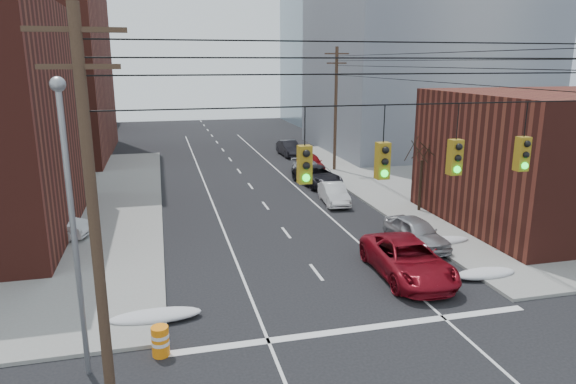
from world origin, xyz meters
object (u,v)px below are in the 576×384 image
parked_car_a (416,232)px  lot_car_b (40,196)px  lot_car_a (49,226)px  construction_barrel (160,341)px  parked_car_d (309,171)px  parked_car_c (317,176)px  red_pickup (408,259)px  parked_car_e (310,162)px  parked_car_b (334,194)px  parked_car_f (289,148)px

parked_car_a → lot_car_b: size_ratio=0.94×
lot_car_a → construction_barrel: (5.89, -13.40, -0.33)m
parked_car_d → construction_barrel: (-12.42, -24.45, -0.23)m
parked_car_a → parked_car_c: (-0.93, 14.92, -0.01)m
red_pickup → parked_car_c: red_pickup is taller
parked_car_e → construction_barrel: 31.24m
parked_car_e → parked_car_b: bearing=-97.6°
parked_car_e → lot_car_b: 22.67m
parked_car_c → lot_car_a: bearing=-160.9°
parked_car_c → lot_car_b: parked_car_c is taller
parked_car_c → lot_car_b: bearing=177.8°
lot_car_b → parked_car_e: bearing=-92.3°
parked_car_b → lot_car_b: lot_car_b is taller
red_pickup → lot_car_a: size_ratio=1.40×
parked_car_e → parked_car_a: bearing=-89.8°
parked_car_d → parked_car_f: 11.78m
lot_car_a → parked_car_f: bearing=-23.9°
parked_car_c → lot_car_b: size_ratio=1.13×
construction_barrel → parked_car_f: bearing=69.4°
parked_car_f → lot_car_b: parked_car_f is taller
parked_car_a → parked_car_f: parked_car_f is taller
parked_car_b → construction_barrel: parked_car_b is taller
parked_car_a → lot_car_b: 25.00m
parked_car_e → lot_car_b: parked_car_e is taller
parked_car_f → lot_car_b: 26.42m
lot_car_b → red_pickup: bearing=-152.7°
parked_car_e → lot_car_a: bearing=-142.4°
parked_car_a → parked_car_f: bearing=84.5°
parked_car_d → parked_car_f: parked_car_f is taller
parked_car_f → lot_car_a: bearing=-132.8°
parked_car_a → lot_car_b: (-21.29, 13.11, 0.05)m
parked_car_f → construction_barrel: size_ratio=4.54×
parked_car_a → parked_car_e: bearing=84.4°
parked_car_b → parked_car_f: size_ratio=0.90×
parked_car_f → parked_car_e: bearing=-92.2°
parked_car_c → parked_car_d: bearing=87.0°
parked_car_e → parked_car_c: bearing=-100.3°
red_pickup → parked_car_e: (2.45, 24.08, -0.08)m
red_pickup → parked_car_b: (0.85, 12.90, -0.15)m
parked_car_f → parked_car_a: bearing=-92.5°
parked_car_a → lot_car_a: size_ratio=1.05×
parked_car_c → parked_car_e: (1.07, 5.57, 0.01)m
red_pickup → construction_barrel: size_ratio=5.83×
parked_car_e → lot_car_a: lot_car_a is taller
parked_car_a → parked_car_f: 28.56m
parked_car_b → parked_car_e: parked_car_e is taller
red_pickup → parked_car_b: red_pickup is taller
parked_car_a → parked_car_c: 14.95m
red_pickup → construction_barrel: (-11.17, -4.02, -0.31)m
parked_car_d → parked_car_f: bearing=84.4°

